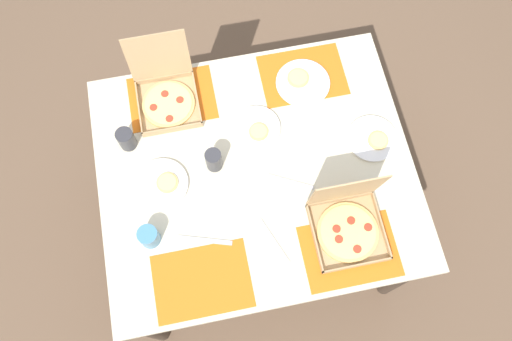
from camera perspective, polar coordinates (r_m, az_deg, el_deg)
ground_plane at (r=2.81m, az=0.00°, el=-5.42°), size 6.00×6.00×0.00m
dining_table at (r=2.19m, az=0.00°, el=-1.04°), size 1.26×1.08×0.76m
placemat_near_left at (r=1.98m, az=-5.93°, el=-11.96°), size 0.36×0.26×0.00m
placemat_near_right at (r=2.02m, az=10.23°, el=-8.68°), size 0.36×0.26×0.00m
placemat_far_left at (r=2.24m, az=-9.19°, el=7.83°), size 0.36×0.26×0.00m
placemat_far_right at (r=2.28m, az=5.12°, el=10.38°), size 0.36×0.26×0.00m
pizza_box_corner_left at (r=2.00m, az=10.00°, el=-5.72°), size 0.27×0.27×0.30m
pizza_box_center at (r=2.21m, az=-9.80°, el=8.27°), size 0.25×0.28×0.28m
plate_far_left at (r=2.09m, az=-10.27°, el=-1.47°), size 0.21×0.21×0.03m
plate_near_right at (r=2.14m, az=0.05°, el=4.64°), size 0.20×0.20×0.03m
plate_middle at (r=2.18m, az=12.67°, el=3.40°), size 0.21×0.21×0.03m
plate_near_left at (r=2.25m, az=5.10°, el=9.56°), size 0.23×0.23×0.03m
cup_clear_left at (r=2.14m, az=-14.03°, el=3.36°), size 0.07×0.07×0.10m
cup_spare at (r=2.00m, az=-11.65°, el=-7.09°), size 0.08×0.08×0.09m
cup_red at (r=2.05m, az=-4.65°, el=1.16°), size 0.07×0.07×0.11m
knife_by_near_right at (r=2.01m, az=-5.62°, el=-7.63°), size 0.21×0.08×0.00m
fork_by_near_left at (r=2.07m, az=3.80°, el=-1.24°), size 0.18×0.10×0.00m
knife_by_far_left at (r=2.00m, az=1.89°, el=-7.69°), size 0.09×0.20×0.00m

